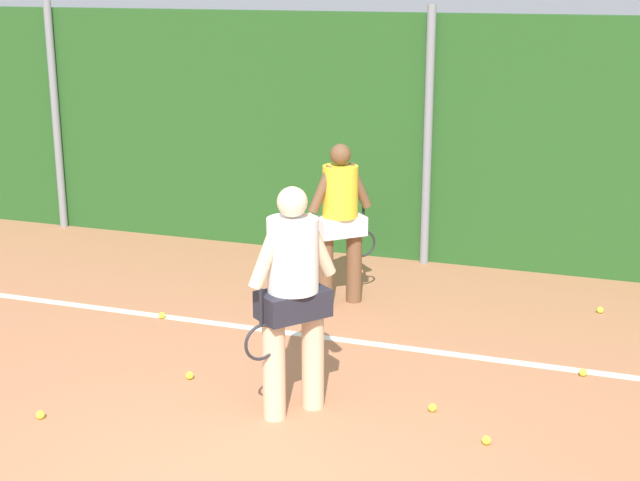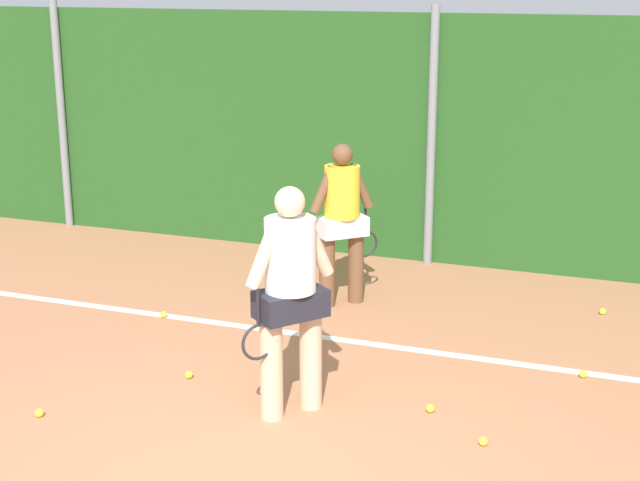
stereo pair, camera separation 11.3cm
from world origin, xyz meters
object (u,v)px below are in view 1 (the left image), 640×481
object	(u,v)px
tennis_ball_0	(162,315)
tennis_ball_6	(432,408)
player_midcourt	(340,216)
tennis_ball_3	(190,375)
tennis_ball_7	(600,310)
player_foreground_near	(293,290)
tennis_ball_5	(486,440)
tennis_ball_1	(40,415)
tennis_ball_10	(583,372)

from	to	relation	value
tennis_ball_0	tennis_ball_6	distance (m)	3.12
player_midcourt	tennis_ball_6	world-z (taller)	player_midcourt
tennis_ball_3	tennis_ball_6	size ratio (longest dim) A/B	1.00
player_midcourt	tennis_ball_7	size ratio (longest dim) A/B	24.87
player_foreground_near	player_midcourt	distance (m)	2.48
tennis_ball_5	tennis_ball_6	size ratio (longest dim) A/B	1.00
player_midcourt	tennis_ball_1	xyz separation A→B (m)	(-1.34, -3.18, -0.89)
player_midcourt	tennis_ball_0	size ratio (longest dim) A/B	24.87
tennis_ball_0	tennis_ball_1	xyz separation A→B (m)	(0.16, -2.19, 0.00)
player_foreground_near	tennis_ball_0	distance (m)	2.59
tennis_ball_6	tennis_ball_10	distance (m)	1.48
tennis_ball_5	player_midcourt	bearing A→B (deg)	127.55
player_midcourt	tennis_ball_5	distance (m)	3.25
player_midcourt	tennis_ball_1	size ratio (longest dim) A/B	24.87
tennis_ball_3	tennis_ball_5	distance (m)	2.53
tennis_ball_0	tennis_ball_1	size ratio (longest dim) A/B	1.00
tennis_ball_1	tennis_ball_3	bearing A→B (deg)	53.98
tennis_ball_0	tennis_ball_3	distance (m)	1.48
tennis_ball_1	tennis_ball_7	bearing A→B (deg)	44.16
tennis_ball_1	tennis_ball_7	xyz separation A→B (m)	(3.86, 3.75, 0.00)
tennis_ball_0	tennis_ball_3	world-z (taller)	same
player_midcourt	tennis_ball_6	xyz separation A→B (m)	(1.43, -2.09, -0.89)
player_midcourt	tennis_ball_0	bearing A→B (deg)	170.12
tennis_ball_5	tennis_ball_10	world-z (taller)	same
player_midcourt	tennis_ball_6	bearing A→B (deg)	-99.21
tennis_ball_3	tennis_ball_7	size ratio (longest dim) A/B	1.00
player_foreground_near	tennis_ball_7	bearing A→B (deg)	-176.92
tennis_ball_0	tennis_ball_3	size ratio (longest dim) A/B	1.00
tennis_ball_3	tennis_ball_10	bearing A→B (deg)	20.24
player_midcourt	tennis_ball_3	xyz separation A→B (m)	(-0.60, -2.17, -0.89)
tennis_ball_0	tennis_ball_5	world-z (taller)	same
tennis_ball_1	player_midcourt	bearing A→B (deg)	67.17
tennis_ball_3	tennis_ball_5	bearing A→B (deg)	-6.99
player_foreground_near	tennis_ball_1	size ratio (longest dim) A/B	26.78
player_midcourt	tennis_ball_1	distance (m)	3.57
tennis_ball_1	tennis_ball_3	size ratio (longest dim) A/B	1.00
player_midcourt	tennis_ball_5	size ratio (longest dim) A/B	24.87
tennis_ball_0	tennis_ball_10	world-z (taller)	same
player_midcourt	tennis_ball_5	bearing A→B (deg)	-95.92
tennis_ball_1	tennis_ball_10	size ratio (longest dim) A/B	1.00
player_foreground_near	tennis_ball_6	bearing A→B (deg)	147.19
tennis_ball_6	tennis_ball_10	size ratio (longest dim) A/B	1.00
tennis_ball_10	tennis_ball_0	bearing A→B (deg)	179.36
tennis_ball_7	player_foreground_near	bearing A→B (deg)	-124.88
tennis_ball_7	tennis_ball_3	bearing A→B (deg)	-138.80
player_midcourt	tennis_ball_0	xyz separation A→B (m)	(-1.50, -0.99, -0.89)
tennis_ball_6	tennis_ball_1	bearing A→B (deg)	-158.50
tennis_ball_0	tennis_ball_6	size ratio (longest dim) A/B	1.00
tennis_ball_5	tennis_ball_10	distance (m)	1.55
tennis_ball_1	tennis_ball_3	world-z (taller)	same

